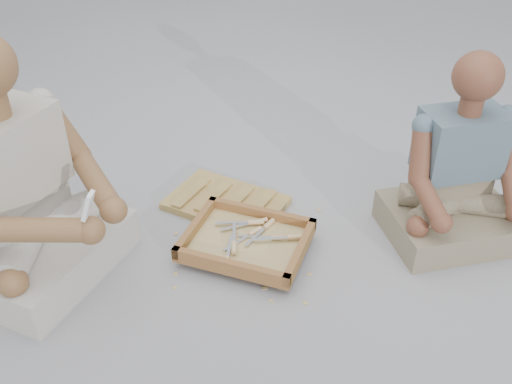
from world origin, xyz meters
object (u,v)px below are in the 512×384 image
(craftsman, at_px, (28,201))
(companion, at_px, (457,181))
(tool_tray, at_px, (247,242))
(carved_panel, at_px, (226,203))

(craftsman, height_order, companion, craftsman)
(tool_tray, relative_size, companion, 0.63)
(carved_panel, bearing_deg, craftsman, -132.65)
(carved_panel, xyz_separation_m, companion, (1.03, 0.09, 0.27))
(tool_tray, bearing_deg, carved_panel, 123.69)
(tool_tray, xyz_separation_m, craftsman, (-0.79, -0.34, 0.29))
(tool_tray, height_order, companion, companion)
(tool_tray, distance_m, craftsman, 0.91)
(carved_panel, xyz_separation_m, craftsman, (-0.59, -0.64, 0.33))
(carved_panel, height_order, companion, companion)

